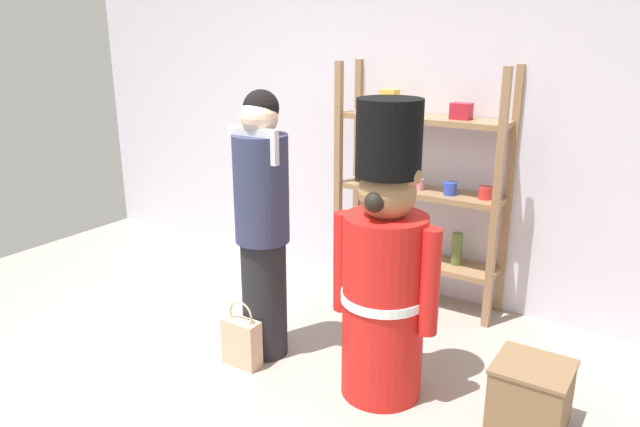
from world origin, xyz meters
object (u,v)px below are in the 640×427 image
display_crate (530,396)px  teddy_bear_guard (384,271)px  person_shopper (262,223)px  shopping_bag (242,342)px  merchandise_shelf (420,188)px

display_crate → teddy_bear_guard: bearing=-170.3°
person_shopper → display_crate: (1.61, 0.15, -0.70)m
display_crate → shopping_bag: bearing=-168.0°
teddy_bear_guard → display_crate: bearing=9.7°
merchandise_shelf → person_shopper: size_ratio=1.06×
merchandise_shelf → shopping_bag: merchandise_shelf is taller
shopping_bag → display_crate: bearing=12.0°
person_shopper → display_crate: person_shopper is taller
display_crate → merchandise_shelf: bearing=135.7°
teddy_bear_guard → display_crate: teddy_bear_guard is taller
person_shopper → display_crate: bearing=5.3°
merchandise_shelf → shopping_bag: bearing=-108.7°
display_crate → person_shopper: bearing=-174.7°
merchandise_shelf → teddy_bear_guard: merchandise_shelf is taller
merchandise_shelf → shopping_bag: (-0.50, -1.46, -0.72)m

